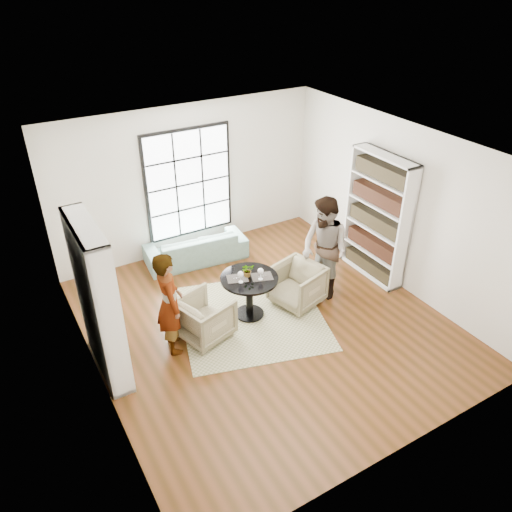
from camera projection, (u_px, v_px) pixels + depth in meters
ground at (266, 323)px, 8.42m from camera, size 6.00×6.00×0.00m
room_shell at (250, 244)px, 8.17m from camera, size 6.00×6.01×6.00m
rug at (252, 317)px, 8.54m from camera, size 2.92×2.92×0.01m
pedestal_table at (249, 288)px, 8.31m from camera, size 0.96×0.96×0.77m
sofa at (196, 247)px, 10.00m from camera, size 2.07×0.97×0.59m
armchair_left at (205, 318)px, 7.95m from camera, size 0.97×0.96×0.72m
armchair_right at (297, 285)px, 8.72m from camera, size 0.99×0.98×0.74m
person_left at (170, 303)px, 7.46m from camera, size 0.50×0.68×1.71m
person_right at (325, 249)px, 8.67m from camera, size 0.82×0.99×1.88m
placemat_left at (237, 278)px, 8.17m from camera, size 0.41×0.36×0.01m
placemat_right at (262, 277)px, 8.22m from camera, size 0.41×0.36×0.01m
cutlery_left at (237, 278)px, 8.17m from camera, size 0.20×0.25×0.01m
cutlery_right at (262, 276)px, 8.22m from camera, size 0.20×0.25×0.01m
wine_glass_left at (241, 275)px, 8.01m from camera, size 0.09×0.09×0.21m
wine_glass_right at (261, 271)px, 8.08m from camera, size 0.10×0.10×0.21m
flower_centerpiece at (248, 270)px, 8.18m from camera, size 0.22×0.19×0.23m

